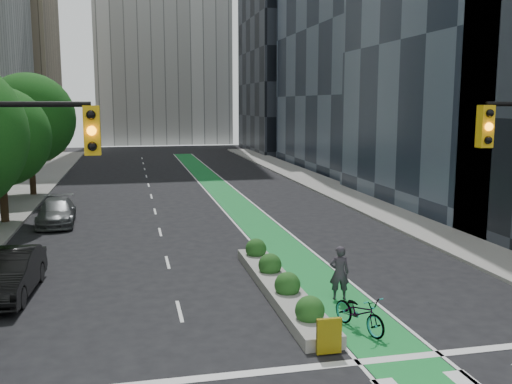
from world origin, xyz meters
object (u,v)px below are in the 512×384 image
bicycle (360,312)px  parked_car_left_mid (8,274)px  cyclist (339,273)px  parked_car_left_far (56,212)px  median_planter (280,283)px

bicycle → parked_car_left_mid: 12.36m
cyclist → parked_car_left_far: cyclist is taller
cyclist → parked_car_left_mid: 11.74m
parked_car_left_mid → parked_car_left_far: parked_car_left_mid is taller
cyclist → parked_car_left_mid: (-11.39, 2.86, -0.14)m
median_planter → cyclist: bearing=-29.7°
bicycle → parked_car_left_far: (-10.81, 18.06, 0.15)m
bicycle → parked_car_left_far: parked_car_left_far is taller
median_planter → parked_car_left_mid: parked_car_left_mid is taller
median_planter → bicycle: 4.09m
bicycle → parked_car_left_far: 21.05m
cyclist → parked_car_left_far: 18.97m
parked_car_left_far → parked_car_left_mid: bearing=-93.5°
cyclist → median_planter: bearing=-19.0°
bicycle → median_planter: bearing=92.3°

